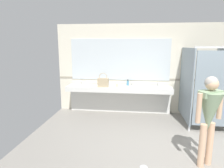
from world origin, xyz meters
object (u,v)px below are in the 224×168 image
object	(u,v)px
handbag	(103,82)
soap_dispenser	(128,83)
paper_cup	(117,85)
person_standing	(209,111)

from	to	relation	value
handbag	soap_dispenser	size ratio (longest dim) A/B	2.28
soap_dispenser	paper_cup	world-z (taller)	soap_dispenser
person_standing	soap_dispenser	distance (m)	2.97
handbag	paper_cup	distance (m)	0.42
person_standing	paper_cup	distance (m)	2.92
paper_cup	person_standing	bearing A→B (deg)	-52.64
soap_dispenser	paper_cup	bearing A→B (deg)	-138.36
handbag	soap_dispenser	world-z (taller)	handbag
person_standing	handbag	world-z (taller)	person_standing
person_standing	soap_dispenser	xyz separation A→B (m)	(-1.47, 2.58, -0.05)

